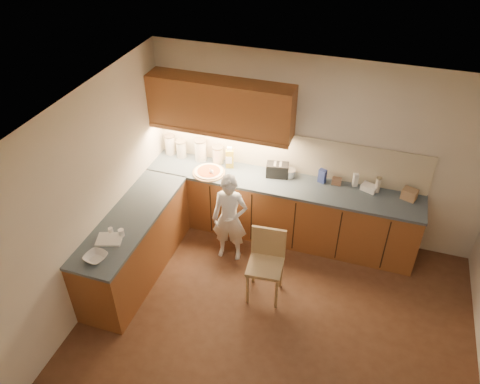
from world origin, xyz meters
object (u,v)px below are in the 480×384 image
at_px(child, 230,219).
at_px(toaster, 277,170).
at_px(pizza_on_board, 209,172).
at_px(wooden_chair, 266,259).
at_px(oil_jug, 230,158).

bearing_deg(child, toaster, 54.70).
relative_size(pizza_on_board, wooden_chair, 0.49).
bearing_deg(oil_jug, pizza_on_board, -133.28).
bearing_deg(wooden_chair, toaster, 94.32).
height_order(child, wooden_chair, child).
bearing_deg(oil_jug, child, -71.19).
height_order(pizza_on_board, toaster, toaster).
xyz_separation_m(child, oil_jug, (-0.26, 0.77, 0.42)).
relative_size(child, oil_jug, 3.99).
distance_m(oil_jug, toaster, 0.69).
xyz_separation_m(pizza_on_board, child, (0.49, -0.53, -0.29)).
height_order(wooden_chair, toaster, toaster).
bearing_deg(oil_jug, wooden_chair, -54.09).
relative_size(pizza_on_board, oil_jug, 1.40).
bearing_deg(pizza_on_board, wooden_chair, -41.65).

